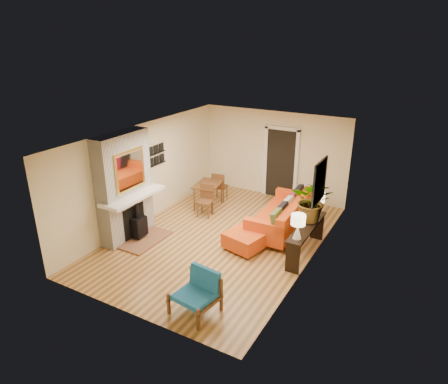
# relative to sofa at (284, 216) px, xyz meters

# --- Properties ---
(room_shell) EXTENTS (6.50, 6.50, 6.50)m
(room_shell) POSITION_rel_sofa_xyz_m (-0.58, 1.47, 0.83)
(room_shell) COLOR tan
(room_shell) RESTS_ON ground
(fireplace) EXTENTS (1.09, 1.68, 2.60)m
(fireplace) POSITION_rel_sofa_xyz_m (-3.19, -2.16, 0.83)
(fireplace) COLOR white
(fireplace) RESTS_ON ground
(sofa) EXTENTS (1.09, 2.38, 0.93)m
(sofa) POSITION_rel_sofa_xyz_m (0.00, 0.00, 0.00)
(sofa) COLOR silver
(sofa) RESTS_ON ground
(ottoman) EXTENTS (0.97, 0.97, 0.41)m
(ottoman) POSITION_rel_sofa_xyz_m (-0.42, -1.32, -0.17)
(ottoman) COLOR silver
(ottoman) RESTS_ON ground
(blue_chair) EXTENTS (0.83, 0.82, 0.78)m
(blue_chair) POSITION_rel_sofa_xyz_m (-0.17, -3.70, 0.01)
(blue_chair) COLOR brown
(blue_chair) RESTS_ON ground
(dining_table) EXTENTS (0.88, 1.66, 0.88)m
(dining_table) POSITION_rel_sofa_xyz_m (-2.36, 0.33, 0.17)
(dining_table) COLOR brown
(dining_table) RESTS_ON ground
(console_table) EXTENTS (0.34, 1.85, 0.72)m
(console_table) POSITION_rel_sofa_xyz_m (0.88, -0.89, 0.17)
(console_table) COLOR black
(console_table) RESTS_ON ground
(lamp_near) EXTENTS (0.30, 0.30, 0.54)m
(lamp_near) POSITION_rel_sofa_xyz_m (0.88, -1.55, 0.66)
(lamp_near) COLOR white
(lamp_near) RESTS_ON console_table
(lamp_far) EXTENTS (0.30, 0.30, 0.54)m
(lamp_far) POSITION_rel_sofa_xyz_m (0.88, -0.17, 0.66)
(lamp_far) COLOR white
(lamp_far) RESTS_ON console_table
(houseplant) EXTENTS (0.99, 0.89, 0.99)m
(houseplant) POSITION_rel_sofa_xyz_m (0.87, -0.60, 0.82)
(houseplant) COLOR #1E5919
(houseplant) RESTS_ON console_table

